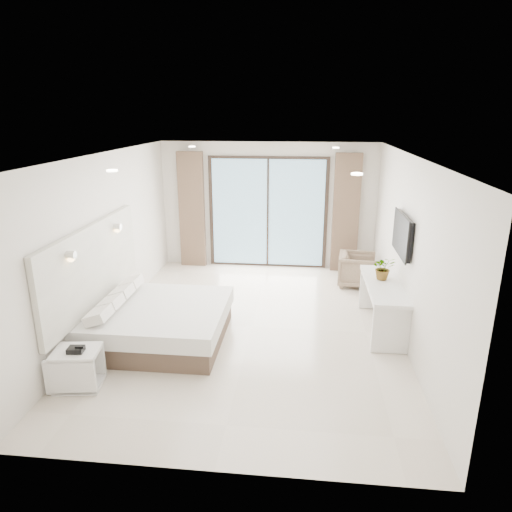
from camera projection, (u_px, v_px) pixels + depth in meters
The scene contains 8 objects.
ground at pixel (252, 327), 7.30m from camera, with size 6.20×6.20×0.00m, color beige.
room_shell at pixel (244, 220), 7.49m from camera, with size 4.62×6.22×2.72m.
bed at pixel (158, 322), 6.80m from camera, with size 1.95×1.85×0.68m.
nightstand at pixel (78, 368), 5.65m from camera, with size 0.61×0.53×0.50m.
phone at pixel (76, 350), 5.52m from camera, with size 0.19×0.15×0.06m, color black.
console_desk at pixel (383, 295), 7.07m from camera, with size 0.54×1.72×0.77m.
plant at pixel (383, 270), 7.13m from camera, with size 0.34×0.38×0.29m, color #33662D.
armchair at pixel (357, 268), 8.95m from camera, with size 0.69×0.65×0.71m, color #8A6C5A.
Camera 1 is at (0.77, -6.57, 3.28)m, focal length 32.00 mm.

